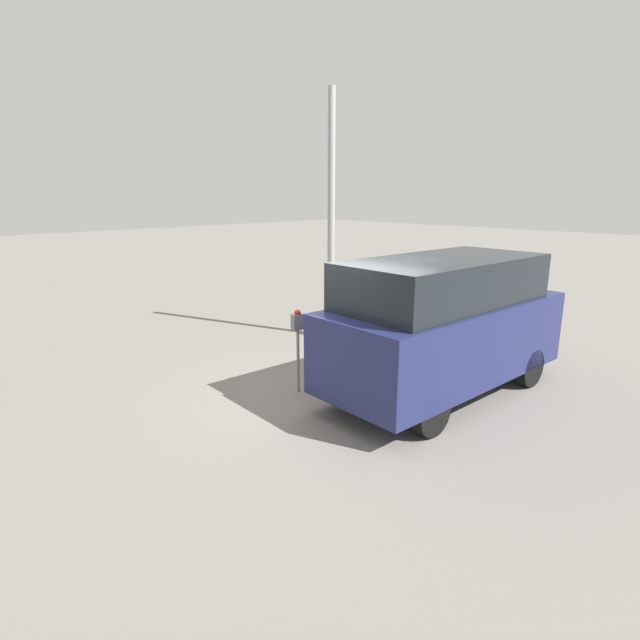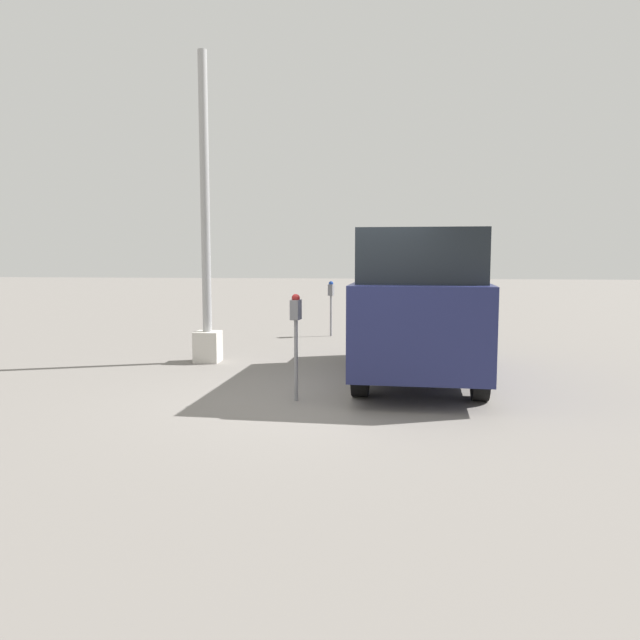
{
  "view_description": "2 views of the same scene",
  "coord_description": "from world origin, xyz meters",
  "px_view_note": "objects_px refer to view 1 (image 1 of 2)",
  "views": [
    {
      "loc": [
        -5.39,
        -5.4,
        3.25
      ],
      "look_at": [
        0.18,
        0.37,
        1.2
      ],
      "focal_mm": 28.0,
      "sensor_mm": 36.0,
      "label": 1
    },
    {
      "loc": [
        -8.23,
        -0.65,
        1.94
      ],
      "look_at": [
        -0.35,
        0.17,
        1.1
      ],
      "focal_mm": 35.0,
      "sensor_mm": 36.0,
      "label": 2
    }
  ],
  "objects_px": {
    "parking_meter_near": "(298,332)",
    "parking_meter_far": "(487,286)",
    "lamp_post": "(331,262)",
    "parked_van": "(444,323)"
  },
  "relations": [
    {
      "from": "parked_van",
      "to": "parking_meter_far",
      "type": "bearing_deg",
      "value": 23.31
    },
    {
      "from": "lamp_post",
      "to": "parking_meter_near",
      "type": "bearing_deg",
      "value": -144.28
    },
    {
      "from": "parking_meter_far",
      "to": "parked_van",
      "type": "xyz_separation_m",
      "value": [
        -4.85,
        -1.8,
        0.26
      ]
    },
    {
      "from": "parking_meter_far",
      "to": "lamp_post",
      "type": "relative_size",
      "value": 0.24
    },
    {
      "from": "lamp_post",
      "to": "parked_van",
      "type": "distance_m",
      "value": 3.9
    },
    {
      "from": "parking_meter_near",
      "to": "lamp_post",
      "type": "bearing_deg",
      "value": 42.99
    },
    {
      "from": "parking_meter_far",
      "to": "lamp_post",
      "type": "bearing_deg",
      "value": 160.29
    },
    {
      "from": "parking_meter_near",
      "to": "lamp_post",
      "type": "relative_size",
      "value": 0.26
    },
    {
      "from": "parking_meter_near",
      "to": "parking_meter_far",
      "type": "xyz_separation_m",
      "value": [
        6.51,
        0.1,
        -0.09
      ]
    },
    {
      "from": "parking_meter_near",
      "to": "parking_meter_far",
      "type": "bearing_deg",
      "value": 8.16
    }
  ]
}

